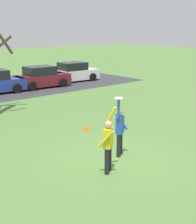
{
  "coord_description": "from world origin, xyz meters",
  "views": [
    {
      "loc": [
        -6.92,
        -7.16,
        4.28
      ],
      "look_at": [
        -0.33,
        0.44,
        1.59
      ],
      "focal_mm": 49.91,
      "sensor_mm": 36.0,
      "label": 1
    }
  ],
  "objects": [
    {
      "name": "person_catcher",
      "position": [
        0.27,
        -0.01,
        0.98
      ],
      "size": [
        0.58,
        0.53,
        2.08
      ],
      "rotation": [
        0.0,
        0.0,
        -2.61
      ],
      "color": "black",
      "rests_on": "ground_plane"
    },
    {
      "name": "ground_plane",
      "position": [
        0.0,
        0.0,
        0.0
      ],
      "size": [
        120.0,
        120.0,
        0.0
      ],
      "primitive_type": "plane",
      "color": "#567F3D"
    },
    {
      "name": "parked_car_white",
      "position": [
        8.68,
        13.93,
        0.73
      ],
      "size": [
        4.19,
        2.2,
        1.59
      ],
      "rotation": [
        0.0,
        0.0,
        -0.05
      ],
      "color": "white",
      "rests_on": "ground_plane"
    },
    {
      "name": "frisbee_disc",
      "position": [
        0.08,
        -0.12,
        2.09
      ],
      "size": [
        0.27,
        0.27,
        0.02
      ],
      "primitive_type": "cylinder",
      "color": "white",
      "rests_on": "person_catcher"
    },
    {
      "name": "parked_car_maroon",
      "position": [
        5.12,
        13.22,
        0.73
      ],
      "size": [
        4.19,
        2.2,
        1.59
      ],
      "rotation": [
        0.0,
        0.0,
        -0.05
      ],
      "color": "maroon",
      "rests_on": "ground_plane"
    },
    {
      "name": "field_cone_orange",
      "position": [
        1.09,
        2.88,
        0.16
      ],
      "size": [
        0.26,
        0.26,
        0.32
      ],
      "primitive_type": "cone",
      "color": "orange",
      "rests_on": "ground_plane"
    },
    {
      "name": "person_defender",
      "position": [
        -0.93,
        -0.72,
        0.98
      ],
      "size": [
        0.65,
        0.62,
        2.04
      ],
      "rotation": [
        0.0,
        0.0,
        0.54
      ],
      "color": "black",
      "rests_on": "ground_plane"
    }
  ]
}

